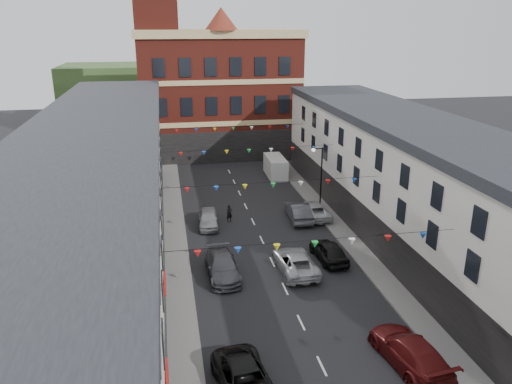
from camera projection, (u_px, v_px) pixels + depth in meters
ground at (285, 289)px, 33.09m from camera, size 160.00×160.00×0.00m
pavement_left at (179, 283)px, 33.74m from camera, size 1.80×64.00×0.15m
pavement_right at (371, 265)px, 36.12m from camera, size 1.80×64.00×0.15m
terrace_left at (94, 221)px, 30.27m from camera, size 8.40×56.00×10.70m
terrace_right at (448, 204)px, 34.49m from camera, size 8.40×56.00×9.70m
civic_building at (218, 92)px, 65.80m from camera, size 20.60×13.30×18.50m
clock_tower at (157, 39)px, 59.58m from camera, size 5.60×5.60×30.00m
distant_hill at (181, 93)px, 88.52m from camera, size 40.00×14.00×10.00m
street_lamp at (319, 170)px, 46.00m from camera, size 1.10×0.36×6.00m
car_left_c at (246, 382)px, 23.44m from camera, size 3.07×5.50×1.45m
car_left_d at (222, 267)px, 34.49m from camera, size 2.24×5.23×1.50m
car_left_e at (208, 219)px, 43.06m from camera, size 1.98×4.31×1.43m
car_right_c at (410, 351)px, 25.49m from camera, size 2.94×5.80×1.61m
car_right_d at (329, 251)px, 36.85m from camera, size 2.10×4.55×1.51m
car_right_e at (299, 211)px, 44.45m from camera, size 1.97×4.94×1.60m
car_right_f at (313, 210)px, 45.08m from camera, size 2.48×5.11×1.40m
moving_car at (295, 262)px, 35.22m from camera, size 2.62×5.38×1.47m
white_van at (275, 167)px, 57.17m from camera, size 2.03×5.06×2.22m
pedestrian at (229, 213)px, 44.06m from camera, size 0.65×0.52×1.54m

